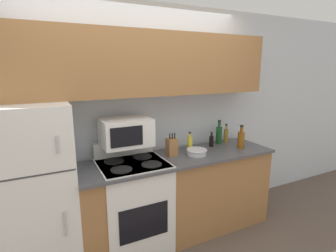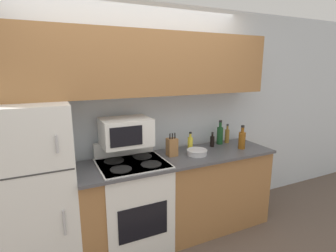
{
  "view_description": "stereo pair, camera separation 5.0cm",
  "coord_description": "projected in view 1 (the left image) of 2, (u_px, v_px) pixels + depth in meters",
  "views": [
    {
      "loc": [
        -0.97,
        -2.07,
        1.87
      ],
      "look_at": [
        0.2,
        0.26,
        1.29
      ],
      "focal_mm": 28.0,
      "sensor_mm": 36.0,
      "label": 1
    },
    {
      "loc": [
        -0.93,
        -2.1,
        1.87
      ],
      "look_at": [
        0.2,
        0.26,
        1.29
      ],
      "focal_mm": 28.0,
      "sensor_mm": 36.0,
      "label": 2
    }
  ],
  "objects": [
    {
      "name": "bowl",
      "position": [
        197.0,
        152.0,
        2.86
      ],
      "size": [
        0.23,
        0.23,
        0.06
      ],
      "color": "silver",
      "rests_on": "lower_cabinets"
    },
    {
      "name": "lower_cabinets",
      "position": [
        179.0,
        195.0,
        2.94
      ],
      "size": [
        2.18,
        0.62,
        0.94
      ],
      "color": "#9E6B3D",
      "rests_on": "ground_plane"
    },
    {
      "name": "wall_back",
      "position": [
        137.0,
        122.0,
        2.94
      ],
      "size": [
        8.0,
        0.05,
        2.55
      ],
      "color": "silver",
      "rests_on": "ground_plane"
    },
    {
      "name": "upper_cabinets",
      "position": [
        142.0,
        64.0,
        2.62
      ],
      "size": [
        2.87,
        0.35,
        0.63
      ],
      "color": "#9E6B3D",
      "rests_on": "refrigerator"
    },
    {
      "name": "bottle_wine_green",
      "position": [
        219.0,
        134.0,
        3.27
      ],
      "size": [
        0.08,
        0.08,
        0.3
      ],
      "color": "#194C23",
      "rests_on": "lower_cabinets"
    },
    {
      "name": "bottle_whiskey",
      "position": [
        241.0,
        139.0,
        3.08
      ],
      "size": [
        0.08,
        0.08,
        0.28
      ],
      "color": "brown",
      "rests_on": "lower_cabinets"
    },
    {
      "name": "refrigerator",
      "position": [
        33.0,
        195.0,
        2.26
      ],
      "size": [
        0.69,
        0.65,
        1.59
      ],
      "color": "white",
      "rests_on": "ground_plane"
    },
    {
      "name": "bottle_vinegar",
      "position": [
        226.0,
        135.0,
        3.33
      ],
      "size": [
        0.06,
        0.06,
        0.24
      ],
      "color": "olive",
      "rests_on": "lower_cabinets"
    },
    {
      "name": "stove",
      "position": [
        134.0,
        205.0,
        2.69
      ],
      "size": [
        0.67,
        0.6,
        1.11
      ],
      "color": "white",
      "rests_on": "ground_plane"
    },
    {
      "name": "microwave",
      "position": [
        126.0,
        132.0,
        2.6
      ],
      "size": [
        0.48,
        0.37,
        0.27
      ],
      "color": "white",
      "rests_on": "stove"
    },
    {
      "name": "bottle_cooking_spray",
      "position": [
        190.0,
        143.0,
        3.0
      ],
      "size": [
        0.06,
        0.06,
        0.22
      ],
      "color": "gold",
      "rests_on": "lower_cabinets"
    },
    {
      "name": "bottle_soy_sauce",
      "position": [
        211.0,
        141.0,
        3.16
      ],
      "size": [
        0.05,
        0.05,
        0.18
      ],
      "color": "black",
      "rests_on": "lower_cabinets"
    },
    {
      "name": "knife_block",
      "position": [
        172.0,
        147.0,
        2.82
      ],
      "size": [
        0.11,
        0.1,
        0.25
      ],
      "color": "#9E6B3D",
      "rests_on": "lower_cabinets"
    }
  ]
}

